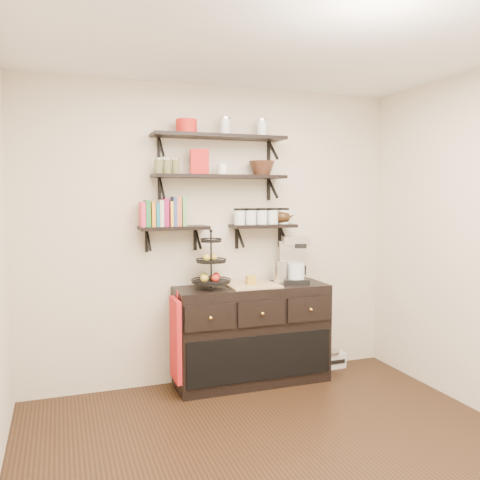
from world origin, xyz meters
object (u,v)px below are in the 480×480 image
(fruit_stand, at_px, (211,269))
(radio, at_px, (330,359))
(coffee_maker, at_px, (294,260))
(sideboard, at_px, (252,334))

(fruit_stand, xyz_separation_m, radio, (1.26, 0.11, -0.99))
(fruit_stand, height_order, radio, fruit_stand)
(coffee_maker, xyz_separation_m, radio, (0.45, 0.08, -1.02))
(fruit_stand, bearing_deg, coffee_maker, 1.86)
(fruit_stand, bearing_deg, radio, 4.80)
(sideboard, relative_size, coffee_maker, 3.19)
(sideboard, relative_size, radio, 4.76)
(sideboard, height_order, fruit_stand, fruit_stand)
(sideboard, height_order, radio, sideboard)
(sideboard, xyz_separation_m, fruit_stand, (-0.38, 0.00, 0.62))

